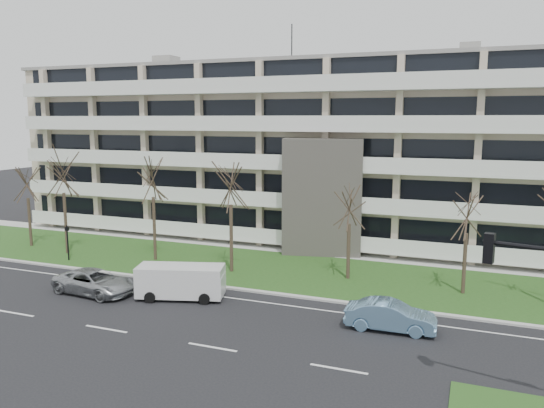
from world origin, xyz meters
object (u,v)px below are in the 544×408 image
at_px(silver_pickup, 95,282).
at_px(white_van, 182,279).
at_px(blue_sedan, 390,316).
at_px(pedestrian_signal, 67,238).

xyz_separation_m(silver_pickup, white_van, (5.37, 1.17, 0.45)).
distance_m(silver_pickup, blue_sedan, 17.57).
distance_m(silver_pickup, pedestrian_signal, 8.78).
bearing_deg(pedestrian_signal, blue_sedan, -2.39).
bearing_deg(white_van, blue_sedan, -18.27).
relative_size(blue_sedan, white_van, 0.84).
xyz_separation_m(white_van, pedestrian_signal, (-12.23, 4.24, 0.54)).
bearing_deg(silver_pickup, white_van, -72.33).
bearing_deg(silver_pickup, blue_sedan, -81.99).
relative_size(silver_pickup, white_van, 0.97).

